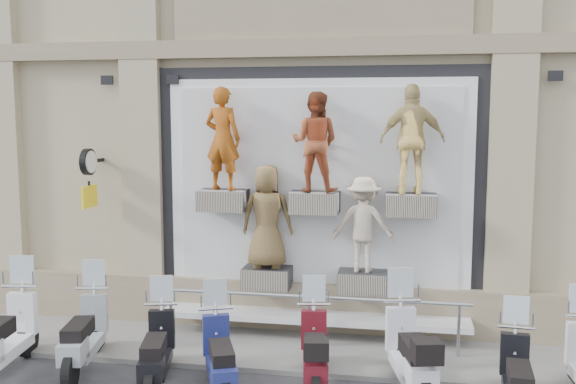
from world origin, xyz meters
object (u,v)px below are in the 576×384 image
object	(u,v)px
scooter_f	(315,337)
clock_sign_bracket	(89,170)
guard_rail	(309,324)
scooter_e	(220,343)
scooter_g	(411,338)
scooter_h	(518,364)
scooter_d	(156,337)
scooter_b	(3,321)
scooter_c	(83,320)

from	to	relation	value
scooter_f	clock_sign_bracket	bearing A→B (deg)	147.63
guard_rail	scooter_e	bearing A→B (deg)	-118.47
guard_rail	scooter_f	bearing A→B (deg)	-78.59
scooter_e	scooter_g	distance (m)	2.55
scooter_f	scooter_h	size ratio (longest dim) A/B	1.03
guard_rail	clock_sign_bracket	xyz separation A→B (m)	(-3.90, 0.47, 2.34)
guard_rail	clock_sign_bracket	world-z (taller)	clock_sign_bracket
scooter_d	scooter_g	world-z (taller)	scooter_g
scooter_b	scooter_f	bearing A→B (deg)	-2.82
clock_sign_bracket	guard_rail	bearing A→B (deg)	-6.84
scooter_c	scooter_f	size ratio (longest dim) A/B	1.06
scooter_g	scooter_b	bearing A→B (deg)	170.39
scooter_e	scooter_f	distance (m)	1.30
scooter_e	clock_sign_bracket	bearing A→B (deg)	121.07
scooter_c	scooter_d	distance (m)	1.31
scooter_g	scooter_f	bearing A→B (deg)	166.63
scooter_c	guard_rail	bearing A→B (deg)	11.17
scooter_b	scooter_e	bearing A→B (deg)	-8.79
guard_rail	scooter_e	size ratio (longest dim) A/B	2.83
scooter_f	scooter_d	bearing A→B (deg)	179.85
scooter_b	scooter_c	size ratio (longest dim) A/B	1.06
scooter_d	scooter_f	size ratio (longest dim) A/B	0.99
guard_rail	scooter_c	world-z (taller)	scooter_c
clock_sign_bracket	scooter_h	bearing A→B (deg)	-18.24
scooter_e	scooter_g	size ratio (longest dim) A/B	0.91
scooter_c	scooter_g	bearing A→B (deg)	-11.70
guard_rail	scooter_h	size ratio (longest dim) A/B	2.92
scooter_b	scooter_f	distance (m)	4.49
scooter_c	scooter_h	bearing A→B (deg)	-15.70
scooter_d	scooter_g	distance (m)	3.46
scooter_d	scooter_e	distance (m)	0.94
scooter_d	scooter_g	xyz separation A→B (m)	(3.45, 0.33, 0.08)
guard_rail	scooter_g	world-z (taller)	scooter_g
guard_rail	clock_sign_bracket	size ratio (longest dim) A/B	4.96
scooter_c	scooter_g	world-z (taller)	scooter_g
scooter_e	scooter_h	bearing A→B (deg)	-21.79
guard_rail	scooter_b	world-z (taller)	scooter_b
guard_rail	scooter_g	xyz separation A→B (m)	(1.56, -1.33, 0.33)
scooter_e	scooter_f	bearing A→B (deg)	-2.22
scooter_h	scooter_g	bearing A→B (deg)	166.57
scooter_e	scooter_g	bearing A→B (deg)	-12.16
clock_sign_bracket	scooter_d	xyz separation A→B (m)	(2.01, -2.13, -2.08)
guard_rail	scooter_d	size ratio (longest dim) A/B	2.87
clock_sign_bracket	scooter_b	size ratio (longest dim) A/B	0.51
scooter_c	scooter_f	xyz separation A→B (m)	(3.42, -0.01, -0.04)
scooter_g	scooter_d	bearing A→B (deg)	172.46
scooter_b	scooter_d	bearing A→B (deg)	-7.00
scooter_d	scooter_f	xyz separation A→B (m)	(2.15, 0.34, 0.01)
scooter_h	guard_rail	bearing A→B (deg)	153.10
scooter_b	scooter_h	distance (m)	7.07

